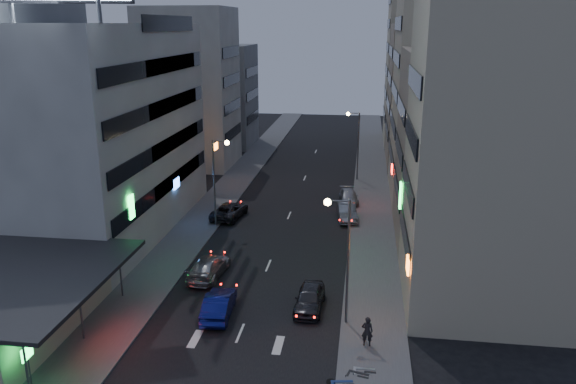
% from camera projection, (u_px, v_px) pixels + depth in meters
% --- Properties ---
extents(ground, '(180.00, 180.00, 0.00)m').
position_uv_depth(ground, '(224.00, 372.00, 30.13)').
color(ground, black).
rests_on(ground, ground).
extents(sidewalk_left, '(4.00, 120.00, 0.12)m').
position_uv_depth(sidewalk_left, '(220.00, 199.00, 59.63)').
color(sidewalk_left, '#4C4C4F').
rests_on(sidewalk_left, ground).
extents(sidewalk_right, '(4.00, 120.00, 0.12)m').
position_uv_depth(sidewalk_right, '(372.00, 206.00, 57.53)').
color(sidewalk_right, '#4C4C4F').
rests_on(sidewalk_right, ground).
extents(food_court, '(11.00, 13.00, 3.88)m').
position_uv_depth(food_court, '(3.00, 304.00, 33.29)').
color(food_court, tan).
rests_on(food_court, ground).
extents(white_building, '(14.00, 24.00, 18.00)m').
position_uv_depth(white_building, '(86.00, 131.00, 48.76)').
color(white_building, beige).
rests_on(white_building, ground).
extents(shophouse_near, '(10.00, 11.00, 20.00)m').
position_uv_depth(shophouse_near, '(492.00, 156.00, 35.25)').
color(shophouse_near, tan).
rests_on(shophouse_near, ground).
extents(shophouse_mid, '(11.00, 12.00, 16.00)m').
position_uv_depth(shophouse_mid, '(467.00, 149.00, 46.67)').
color(shophouse_mid, gray).
rests_on(shophouse_mid, ground).
extents(shophouse_far, '(10.00, 14.00, 22.00)m').
position_uv_depth(shophouse_far, '(444.00, 94.00, 58.21)').
color(shophouse_far, tan).
rests_on(shophouse_far, ground).
extents(far_left_a, '(11.00, 10.00, 20.00)m').
position_uv_depth(far_left_a, '(190.00, 88.00, 71.99)').
color(far_left_a, beige).
rests_on(far_left_a, ground).
extents(far_left_b, '(12.00, 10.00, 15.00)m').
position_uv_depth(far_left_b, '(213.00, 96.00, 85.11)').
color(far_left_b, gray).
rests_on(far_left_b, ground).
extents(far_right_a, '(11.00, 12.00, 18.00)m').
position_uv_depth(far_right_a, '(432.00, 96.00, 72.95)').
color(far_right_a, gray).
rests_on(far_right_a, ground).
extents(far_right_b, '(12.00, 12.00, 24.00)m').
position_uv_depth(far_right_b, '(427.00, 65.00, 85.30)').
color(far_right_b, tan).
rests_on(far_right_b, ground).
extents(street_lamp_right_near, '(1.60, 0.44, 8.02)m').
position_uv_depth(street_lamp_right_near, '(342.00, 243.00, 33.51)').
color(street_lamp_right_near, '#595B60').
rests_on(street_lamp_right_near, sidewalk_right).
extents(street_lamp_left, '(1.60, 0.44, 8.02)m').
position_uv_depth(street_lamp_left, '(218.00, 170.00, 50.24)').
color(street_lamp_left, '#595B60').
rests_on(street_lamp_left, sidewalk_left).
extents(street_lamp_right_far, '(1.60, 0.44, 8.02)m').
position_uv_depth(street_lamp_right_far, '(355.00, 136.00, 65.77)').
color(street_lamp_right_far, '#595B60').
rests_on(street_lamp_right_far, sidewalk_right).
extents(parked_car_right_near, '(1.91, 4.44, 1.49)m').
position_uv_depth(parked_car_right_near, '(310.00, 298.00, 36.65)').
color(parked_car_right_near, '#2B2C31').
rests_on(parked_car_right_near, ground).
extents(parked_car_right_mid, '(2.30, 4.97, 1.58)m').
position_uv_depth(parked_car_right_mid, '(347.00, 211.00, 53.52)').
color(parked_car_right_mid, gray).
rests_on(parked_car_right_mid, ground).
extents(parked_car_left, '(3.11, 5.53, 1.46)m').
position_uv_depth(parked_car_left, '(230.00, 210.00, 53.96)').
color(parked_car_left, '#2B2B31').
rests_on(parked_car_left, ground).
extents(parked_car_right_far, '(2.40, 4.66, 1.29)m').
position_uv_depth(parked_car_right_far, '(349.00, 197.00, 58.51)').
color(parked_car_right_far, gray).
rests_on(parked_car_right_far, ground).
extents(road_car_blue, '(1.93, 4.74, 1.53)m').
position_uv_depth(road_car_blue, '(219.00, 304.00, 35.82)').
color(road_car_blue, navy).
rests_on(road_car_blue, ground).
extents(road_car_silver, '(2.49, 5.37, 1.52)m').
position_uv_depth(road_car_silver, '(209.00, 267.00, 41.36)').
color(road_car_silver, '#989B9F').
rests_on(road_car_silver, ground).
extents(person, '(0.66, 0.44, 1.82)m').
position_uv_depth(person, '(367.00, 331.00, 32.18)').
color(person, black).
rests_on(person, sidewalk_right).
extents(scooter_black_a, '(0.84, 2.02, 1.20)m').
position_uv_depth(scooter_black_a, '(353.00, 384.00, 27.99)').
color(scooter_black_a, black).
rests_on(scooter_black_a, sidewalk_right).
extents(scooter_silver_a, '(0.90, 2.04, 1.21)m').
position_uv_depth(scooter_silver_a, '(353.00, 381.00, 28.16)').
color(scooter_silver_a, '#ADAFB5').
rests_on(scooter_silver_a, sidewalk_right).
extents(scooter_blue, '(0.84, 1.80, 1.06)m').
position_uv_depth(scooter_blue, '(353.00, 371.00, 29.11)').
color(scooter_blue, navy).
rests_on(scooter_blue, sidewalk_right).
extents(scooter_black_b, '(0.98, 1.78, 1.03)m').
position_uv_depth(scooter_black_b, '(370.00, 366.00, 29.59)').
color(scooter_black_b, black).
rests_on(scooter_black_b, sidewalk_right).
extents(scooter_silver_b, '(0.61, 1.76, 1.07)m').
position_uv_depth(scooter_silver_b, '(376.00, 360.00, 30.09)').
color(scooter_silver_b, '#94989B').
rests_on(scooter_silver_b, sidewalk_right).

